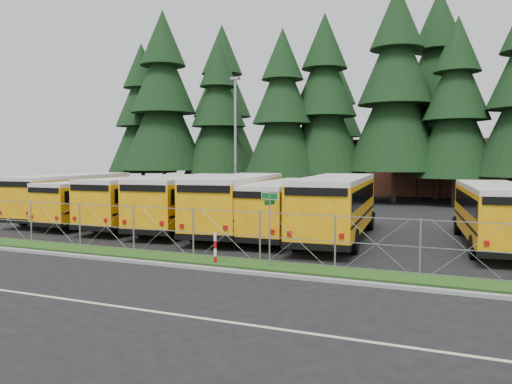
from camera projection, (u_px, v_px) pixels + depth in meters
ground at (226, 253)px, 21.33m from camera, size 120.00×120.00×0.00m
curb at (189, 267)px, 18.47m from camera, size 50.00×0.25×0.12m
grass_verge at (207, 260)px, 19.76m from camera, size 50.00×1.40×0.06m
road_lane_line at (100, 304)px, 13.96m from camera, size 50.00×0.12×0.01m
chainlink_fence at (215, 233)px, 20.34m from camera, size 44.00×0.10×2.00m
brick_building at (432, 167)px, 55.65m from camera, size 22.00×10.00×6.00m
bus_0 at (76, 197)px, 32.65m from camera, size 3.54×11.56×2.99m
bus_1 at (104, 202)px, 30.78m from camera, size 2.51×10.33×2.70m
bus_2 at (149, 201)px, 29.64m from camera, size 2.83×11.34×2.96m
bus_3 at (191, 203)px, 28.50m from camera, size 3.76×11.78×3.03m
bus_4 at (240, 204)px, 27.05m from camera, size 4.33×12.14×3.11m
bus_5 at (286, 209)px, 25.97m from camera, size 3.00×11.01×2.86m
bus_6 at (337, 208)px, 24.71m from camera, size 3.79×12.24×3.16m
bus_east at (493, 216)px, 22.67m from camera, size 3.70×11.26×2.90m
street_sign at (270, 213)px, 18.43m from camera, size 0.78×0.52×2.81m
striped_bollard at (215, 249)px, 19.17m from camera, size 0.11×0.11×1.20m
light_standard at (235, 139)px, 37.91m from camera, size 0.70×0.35×10.14m
conifer_0 at (142, 119)px, 54.53m from camera, size 7.45×7.45×16.48m
conifer_1 at (163, 104)px, 51.15m from camera, size 8.62×8.62×19.05m
conifer_2 at (219, 119)px, 50.89m from camera, size 7.21×7.21×15.95m
conifer_3 at (282, 116)px, 45.61m from camera, size 7.16×7.16×15.83m
conifer_4 at (324, 108)px, 46.53m from camera, size 7.89×7.89×17.44m
conifer_5 at (396, 94)px, 44.65m from camera, size 8.79×8.79×19.44m
conifer_6 at (456, 111)px, 42.21m from camera, size 7.23×7.23×15.98m
conifer_10 at (222, 109)px, 58.36m from camera, size 8.82×8.82×19.50m
conifer_11 at (340, 131)px, 54.08m from camera, size 6.30×6.30×13.92m
conifer_12 at (438, 95)px, 48.14m from camera, size 9.17×9.17×20.27m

